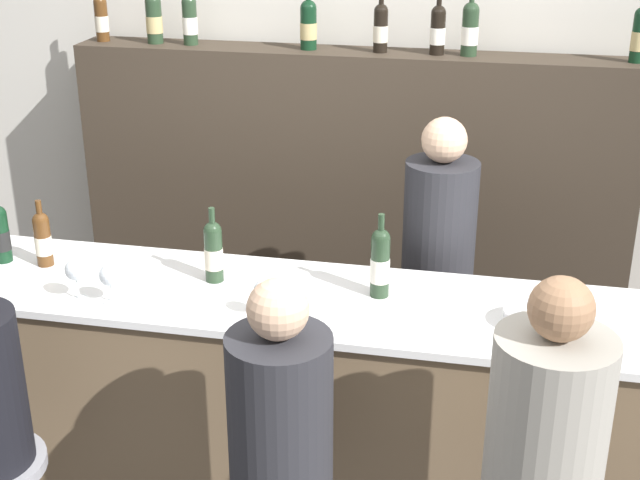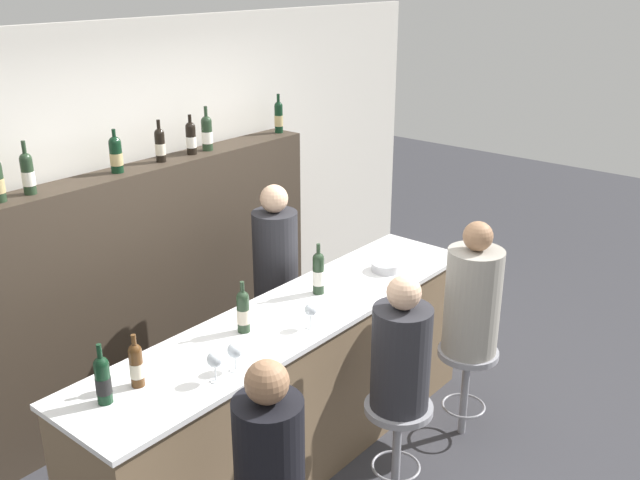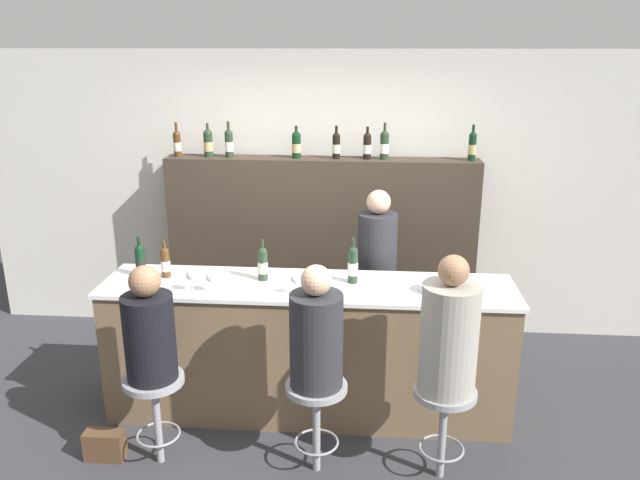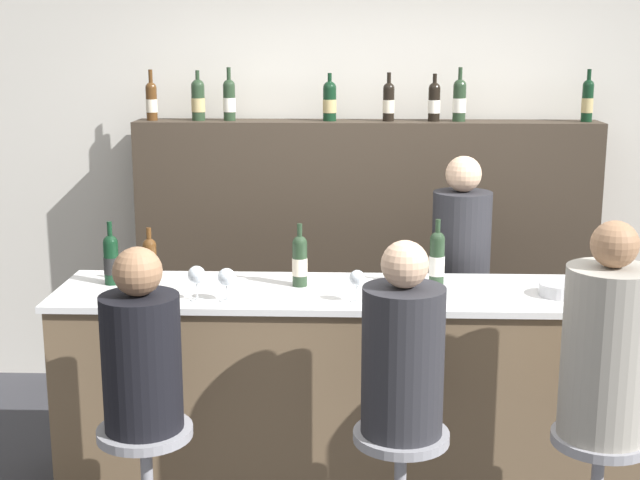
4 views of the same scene
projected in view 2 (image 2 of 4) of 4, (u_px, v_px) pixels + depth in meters
The scene contains 24 objects.
ground_plane at pixel (332, 478), 4.34m from camera, with size 16.00×16.00×0.00m, color #333338.
wall_back at pixel (131, 214), 4.95m from camera, with size 6.40×0.05×2.60m.
bar_counter at pixel (294, 388), 4.34m from camera, with size 2.93×0.64×1.02m.
back_bar_cabinet at pixel (157, 282), 4.98m from camera, with size 2.75×0.28×1.69m.
wine_bottle_counter_0 at pixel (103, 379), 3.27m from camera, with size 0.07×0.07×0.31m.
wine_bottle_counter_1 at pixel (136, 364), 3.41m from camera, with size 0.07×0.07×0.28m.
wine_bottle_counter_2 at pixel (243, 311), 3.92m from camera, with size 0.07×0.07×0.30m.
wine_bottle_counter_3 at pixel (318, 273), 4.37m from camera, with size 0.07×0.07×0.33m.
wine_bottle_backbar_2 at pixel (28, 173), 4.05m from camera, with size 0.07×0.07×0.31m.
wine_bottle_backbar_3 at pixel (116, 154), 4.48m from camera, with size 0.08×0.08×0.28m.
wine_bottle_backbar_4 at pixel (160, 145), 4.73m from camera, with size 0.07×0.07×0.28m.
wine_bottle_backbar_5 at pixel (191, 138), 4.92m from camera, with size 0.07×0.07×0.28m.
wine_bottle_backbar_6 at pixel (207, 133), 5.02m from camera, with size 0.08×0.08×0.31m.
wine_bottle_backbar_7 at pixel (279, 117), 5.55m from camera, with size 0.07×0.07×0.30m.
wine_glass_0 at pixel (215, 360), 3.45m from camera, with size 0.08×0.08×0.16m.
wine_glass_1 at pixel (235, 351), 3.54m from camera, with size 0.08×0.08×0.15m.
wine_glass_2 at pixel (311, 311), 3.96m from camera, with size 0.07×0.07×0.15m.
metal_bowl at pixel (386, 267), 4.74m from camera, with size 0.20×0.20×0.06m.
guest_seated_left at pixel (269, 447), 3.12m from camera, with size 0.32×0.32×0.75m.
bar_stool_middle at pixel (398, 425), 4.02m from camera, with size 0.39×0.39×0.62m.
guest_seated_middle at pixel (401, 352), 3.86m from camera, with size 0.33×0.33×0.78m.
bar_stool_right at pixel (467, 368), 4.59m from camera, with size 0.39×0.39×0.62m.
guest_seated_right at pixel (473, 297), 4.41m from camera, with size 0.35×0.35×0.87m.
bartender at pixel (276, 301), 4.97m from camera, with size 0.31×0.31×1.57m.
Camera 2 is at (-2.75, -2.20, 2.91)m, focal length 40.00 mm.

